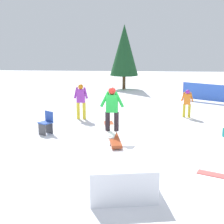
% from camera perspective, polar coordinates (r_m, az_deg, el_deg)
% --- Properties ---
extents(ground_plane, '(60.00, 60.00, 0.00)m').
position_cam_1_polar(ground_plane, '(9.56, -0.00, -8.79)').
color(ground_plane, white).
extents(rail_feature, '(2.63, 0.73, 0.90)m').
position_cam_1_polar(rail_feature, '(9.31, -0.00, -4.43)').
color(rail_feature, black).
rests_on(rail_feature, ground).
extents(snow_kicker_ramp, '(2.03, 1.79, 0.77)m').
position_cam_1_polar(snow_kicker_ramp, '(7.69, 1.43, -11.17)').
color(snow_kicker_ramp, white).
rests_on(snow_kicker_ramp, ground).
extents(main_rider_on_rail, '(1.42, 0.72, 1.33)m').
position_cam_1_polar(main_rider_on_rail, '(9.11, -0.00, 0.33)').
color(main_rider_on_rail, white).
rests_on(main_rider_on_rail, rail_feature).
extents(bystander_purple, '(0.25, 0.67, 1.63)m').
position_cam_1_polar(bystander_purple, '(14.43, -5.70, 2.28)').
color(bystander_purple, yellow).
rests_on(bystander_purple, ground).
extents(bystander_orange, '(0.24, 0.59, 1.33)m').
position_cam_1_polar(bystander_orange, '(15.15, 13.57, 1.81)').
color(bystander_orange, gold).
rests_on(bystander_orange, ground).
extents(loose_snowboard_coral, '(0.79, 1.27, 0.02)m').
position_cam_1_polar(loose_snowboard_coral, '(8.96, 19.40, -10.99)').
color(loose_snowboard_coral, '#F4605B').
rests_on(loose_snowboard_coral, ground).
extents(folding_chair, '(0.61, 0.61, 0.88)m').
position_cam_1_polar(folding_chair, '(12.37, -11.90, -2.07)').
color(folding_chair, '#3F3F44').
rests_on(folding_chair, ground).
extents(pine_tree_far, '(2.12, 2.12, 4.81)m').
position_cam_1_polar(pine_tree_far, '(23.68, 2.25, 11.23)').
color(pine_tree_far, '#4C331E').
rests_on(pine_tree_far, ground).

